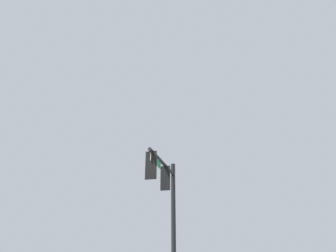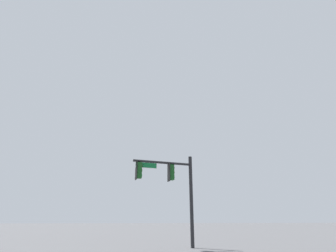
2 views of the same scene
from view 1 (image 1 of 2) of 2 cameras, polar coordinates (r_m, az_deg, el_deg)
signal_pole_near at (r=14.16m, az=-0.27°, el=-14.54°), size 4.45×0.93×6.29m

